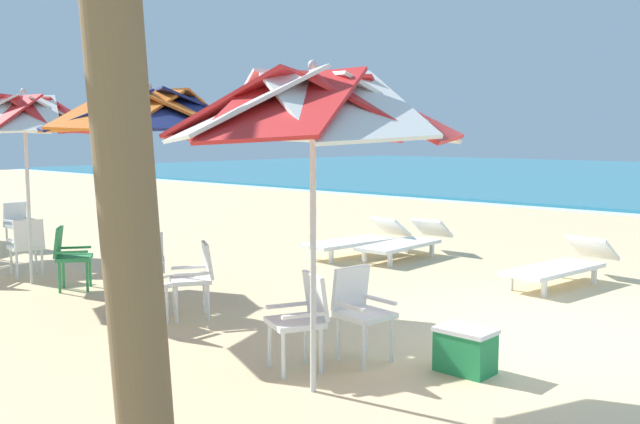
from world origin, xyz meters
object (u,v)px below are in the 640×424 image
beach_umbrella_0 (313,110)px  beach_umbrella_2 (25,117)px  plastic_chair_4 (196,275)px  cooler_box (465,350)px  plastic_chair_0 (302,315)px  plastic_chair_6 (27,244)px  plastic_chair_1 (360,307)px  sun_lounger_1 (562,265)px  plastic_chair_2 (138,282)px  plastic_chair_9 (18,222)px  beach_umbrella_1 (149,113)px  sun_lounger_2 (406,242)px  plastic_chair_7 (69,254)px  sun_lounger_3 (357,239)px  plastic_chair_3 (147,263)px

beach_umbrella_0 → beach_umbrella_2: bearing=176.6°
plastic_chair_4 → cooler_box: (3.28, 0.45, -0.30)m
plastic_chair_0 → plastic_chair_6: size_ratio=1.00×
plastic_chair_1 → sun_lounger_1: plastic_chair_1 is taller
plastic_chair_1 → plastic_chair_4: (-2.36, -0.09, 0.00)m
beach_umbrella_0 → plastic_chair_2: (-2.77, 0.13, -1.79)m
plastic_chair_1 → plastic_chair_6: (-6.05, -0.38, 0.00)m
sun_lounger_1 → plastic_chair_9: bearing=-156.4°
beach_umbrella_1 → beach_umbrella_2: bearing=-174.4°
beach_umbrella_0 → cooler_box: size_ratio=5.36×
sun_lounger_1 → sun_lounger_2: (-2.88, 0.28, 0.00)m
beach_umbrella_0 → plastic_chair_7: (-5.03, 0.52, -1.79)m
plastic_chair_1 → plastic_chair_2: bearing=-163.2°
sun_lounger_3 → plastic_chair_9: bearing=-143.4°
beach_umbrella_1 → plastic_chair_7: 2.63m
cooler_box → sun_lounger_3: bearing=138.8°
plastic_chair_4 → sun_lounger_1: bearing=63.0°
plastic_chair_6 → plastic_chair_9: size_ratio=1.00×
plastic_chair_2 → cooler_box: 3.62m
plastic_chair_7 → plastic_chair_4: bearing=6.8°
plastic_chair_6 → plastic_chair_7: 1.26m
plastic_chair_9 → sun_lounger_2: (5.79, 4.08, -0.22)m
plastic_chair_3 → beach_umbrella_2: 2.88m
plastic_chair_9 → sun_lounger_2: size_ratio=0.40×
sun_lounger_1 → cooler_box: (0.95, -4.11, -0.08)m
sun_lounger_2 → plastic_chair_6: bearing=-121.4°
beach_umbrella_0 → plastic_chair_1: (-0.25, 0.90, -1.79)m
beach_umbrella_0 → sun_lounger_1: 5.74m
plastic_chair_4 → plastic_chair_7: bearing=-173.2°
plastic_chair_3 → beach_umbrella_2: (-2.16, -0.48, 1.85)m
plastic_chair_7 → cooler_box: (5.70, 0.74, -0.30)m
beach_umbrella_2 → plastic_chair_9: beach_umbrella_2 is taller
plastic_chair_2 → cooler_box: plastic_chair_2 is taller
plastic_chair_3 → plastic_chair_9: (-5.30, 0.75, 0.00)m
sun_lounger_2 → sun_lounger_1: bearing=-5.6°
beach_umbrella_1 → sun_lounger_1: bearing=58.8°
sun_lounger_3 → sun_lounger_1: bearing=1.2°
sun_lounger_1 → plastic_chair_2: bearing=-115.4°
plastic_chair_2 → plastic_chair_3: bearing=142.0°
plastic_chair_9 → plastic_chair_2: bearing=-13.1°
plastic_chair_2 → sun_lounger_1: bearing=64.6°
beach_umbrella_2 → cooler_box: size_ratio=5.47×
plastic_chair_7 → sun_lounger_3: (1.09, 4.77, -0.22)m
sun_lounger_3 → plastic_chair_3: bearing=-86.2°
beach_umbrella_1 → sun_lounger_3: (-0.78, 4.69, -2.07)m
plastic_chair_9 → sun_lounger_3: bearing=36.6°
plastic_chair_9 → cooler_box: plastic_chair_9 is taller
beach_umbrella_0 → plastic_chair_0: bearing=143.8°
plastic_chair_7 → plastic_chair_9: same height
plastic_chair_4 → beach_umbrella_0: bearing=-17.2°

